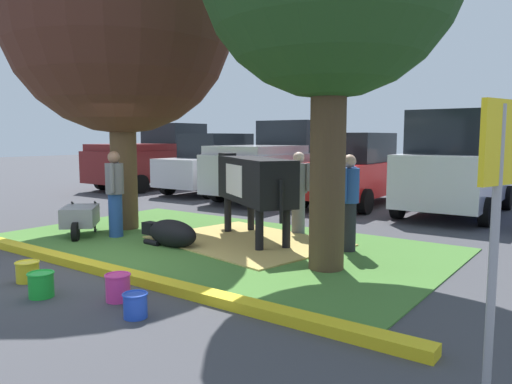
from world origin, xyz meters
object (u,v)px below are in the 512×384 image
bucket_green (41,284)px  pickup_truck_black (281,163)px  bucket_yellow (27,271)px  cow_holstein (253,180)px  person_visitor_far (115,191)px  parking_sign (497,197)px  bucket_blue (135,305)px  suv_black (457,163)px  person_visitor_near (298,190)px  pickup_truck_maroon (159,158)px  sedan_silver (216,164)px  person_handler (349,200)px  sedan_red (355,170)px  bucket_pink (118,287)px  shade_tree_left (119,21)px  calf_lying (171,233)px  wheelbarrow (80,217)px

bucket_green → pickup_truck_black: 10.16m
bucket_yellow → cow_holstein: bearing=77.8°
person_visitor_far → parking_sign: parking_sign is taller
person_visitor_far → pickup_truck_black: size_ratio=0.30×
bucket_blue → suv_black: 9.50m
pickup_truck_black → suv_black: suv_black is taller
person_visitor_near → parking_sign: bearing=-47.0°
cow_holstein → parking_sign: 6.01m
cow_holstein → person_visitor_near: 1.06m
suv_black → pickup_truck_maroon: bearing=179.2°
sedan_silver → person_handler: bearing=-35.5°
sedan_silver → cow_holstein: bearing=-44.4°
person_visitor_near → sedan_red: bearing=101.3°
cow_holstein → bucket_green: cow_holstein is taller
cow_holstein → person_visitor_far: bearing=-148.8°
cow_holstein → bucket_blue: 4.24m
bucket_pink → pickup_truck_maroon: (-9.34, 9.29, 0.95)m
shade_tree_left → pickup_truck_maroon: (-5.79, 6.30, -3.10)m
pickup_truck_maroon → pickup_truck_black: same height
parking_sign → pickup_truck_black: pickup_truck_black is taller
bucket_pink → sedan_silver: 11.18m
calf_lying → wheelbarrow: 2.11m
person_handler → parking_sign: bearing=-53.2°
wheelbarrow → calf_lying: bearing=11.1°
person_handler → pickup_truck_black: size_ratio=0.30×
person_handler → parking_sign: parking_sign is taller
cow_holstein → bucket_green: size_ratio=8.92×
cow_holstein → sedan_red: (-0.50, 5.51, -0.13)m
suv_black → cow_holstein: bearing=-112.2°
cow_holstein → wheelbarrow: cow_holstein is taller
bucket_yellow → bucket_blue: bucket_yellow is taller
sedan_red → calf_lying: bearing=-92.7°
wheelbarrow → bucket_pink: 4.13m
bucket_green → suv_black: bearing=76.3°
person_handler → sedan_red: size_ratio=0.37×
cow_holstein → bucket_pink: bearing=-78.5°
person_handler → bucket_pink: size_ratio=5.06×
parking_sign → pickup_truck_maroon: (-13.33, 9.31, -0.41)m
parking_sign → bucket_yellow: bearing=-177.9°
person_handler → bucket_pink: 4.06m
person_visitor_near → parking_sign: parking_sign is taller
parking_sign → bucket_yellow: size_ratio=6.87×
shade_tree_left → person_visitor_far: (0.56, -0.68, -3.33)m
pickup_truck_black → cow_holstein: bearing=-61.5°
calf_lying → pickup_truck_maroon: 10.45m
person_visitor_far → parking_sign: bearing=-18.4°
parking_sign → shade_tree_left: bearing=158.3°
wheelbarrow → sedan_red: 7.62m
person_visitor_near → person_visitor_far: (-2.65, -2.31, 0.01)m
parking_sign → sedan_red: parking_sign is taller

